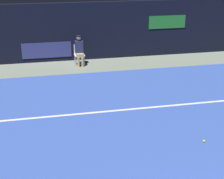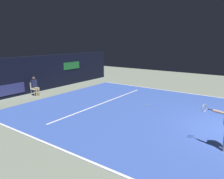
% 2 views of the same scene
% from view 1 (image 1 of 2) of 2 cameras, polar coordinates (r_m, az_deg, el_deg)
% --- Properties ---
extents(ground_plane, '(31.06, 31.06, 0.00)m').
position_cam_1_polar(ground_plane, '(8.97, 8.19, -8.68)').
color(ground_plane, gray).
extents(court_surface, '(10.79, 11.67, 0.01)m').
position_cam_1_polar(court_surface, '(8.97, 8.19, -8.65)').
color(court_surface, '#3856B2').
rests_on(court_surface, ground).
extents(line_service, '(8.42, 0.10, 0.01)m').
position_cam_1_polar(line_service, '(10.68, 4.52, -3.23)').
color(line_service, white).
rests_on(line_service, court_surface).
extents(back_wall, '(15.09, 0.33, 2.60)m').
position_cam_1_polar(back_wall, '(15.76, -1.43, 9.96)').
color(back_wall, black).
rests_on(back_wall, ground).
extents(line_judge_on_chair, '(0.45, 0.54, 1.32)m').
position_cam_1_polar(line_judge_on_chair, '(14.78, -5.55, 6.63)').
color(line_judge_on_chair, white).
rests_on(line_judge_on_chair, ground).
extents(tennis_ball, '(0.07, 0.07, 0.07)m').
position_cam_1_polar(tennis_ball, '(9.12, 15.29, -8.42)').
color(tennis_ball, '#CCE033').
rests_on(tennis_ball, court_surface).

